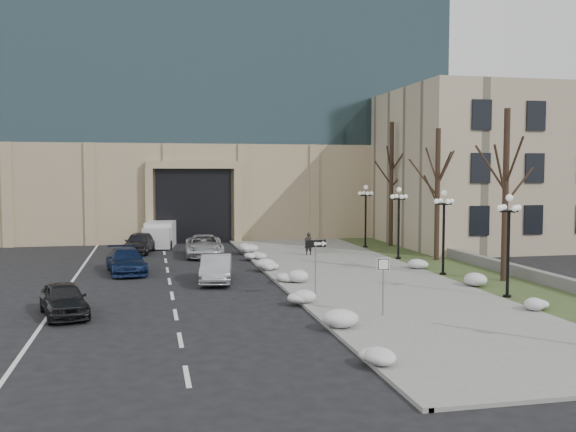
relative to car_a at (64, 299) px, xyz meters
name	(u,v)px	position (x,y,z in m)	size (l,w,h in m)	color
ground	(380,345)	(10.87, -6.70, -0.68)	(160.00, 160.00, 0.00)	black
sidewalk	(351,274)	(14.37, 7.30, -0.62)	(9.00, 40.00, 0.12)	gray
curb	(272,277)	(9.87, 7.30, -0.61)	(0.30, 40.00, 0.14)	gray
grass_strip	(458,270)	(20.87, 7.30, -0.63)	(4.00, 40.00, 0.10)	#334321
stone_wall	(473,260)	(22.87, 9.30, -0.33)	(0.50, 30.00, 0.70)	slate
office_tower	(205,40)	(8.87, 36.88, 17.82)	(40.00, 24.70, 36.00)	tan
classical_building	(514,169)	(32.87, 21.28, 5.32)	(22.00, 18.12, 12.00)	#BEB08F
car_a	(64,299)	(0.00, 0.00, 0.00)	(1.60, 3.97, 1.35)	black
car_b	(216,269)	(6.74, 6.46, 0.05)	(1.53, 4.40, 1.45)	#A0A2A7
car_c	(126,261)	(2.07, 10.60, 0.03)	(1.98, 4.86, 1.41)	navy
car_d	(204,246)	(6.98, 16.79, 0.06)	(2.45, 5.32, 1.48)	silver
car_e	(139,243)	(2.65, 19.53, 0.08)	(1.78, 4.42, 1.51)	#2C2B30
pedestrian	(308,244)	(13.89, 15.26, 0.21)	(0.56, 0.37, 1.52)	black
box_truck	(161,234)	(4.21, 23.70, 0.24)	(2.83, 6.18, 1.89)	silver
one_way_sign	(319,250)	(10.83, 1.01, 1.56)	(1.01, 0.28, 2.71)	slate
keep_sign	(383,274)	(12.34, -3.07, 1.09)	(0.52, 0.10, 2.40)	slate
snow_clump_a	(386,356)	(10.22, -8.97, -0.38)	(1.10, 1.60, 0.36)	white
snow_clump_b	(342,322)	(10.20, -4.55, -0.38)	(1.10, 1.60, 0.36)	white
snow_clump_c	(308,299)	(10.01, -0.19, -0.38)	(1.10, 1.60, 0.36)	white
snow_clump_d	(290,278)	(10.44, 5.28, -0.38)	(1.10, 1.60, 0.36)	white
snow_clump_e	(269,267)	(10.07, 9.37, -0.38)	(1.10, 1.60, 0.36)	white
snow_clump_f	(255,256)	(10.08, 14.27, -0.38)	(1.10, 1.60, 0.36)	white
snow_clump_g	(248,249)	(10.17, 17.87, -0.38)	(1.10, 1.60, 0.36)	white
snow_clump_h	(539,307)	(18.77, -3.75, -0.38)	(1.10, 1.60, 0.36)	white
snow_clump_i	(470,283)	(18.77, 2.02, -0.38)	(1.10, 1.60, 0.36)	white
snow_clump_j	(417,265)	(18.65, 8.14, -0.38)	(1.10, 1.60, 0.36)	white
lamppost_a	(509,232)	(19.17, -0.70, 2.40)	(1.18, 1.18, 4.76)	black
lamppost_b	(444,221)	(19.17, 5.80, 2.40)	(1.18, 1.18, 4.76)	black
lamppost_c	(399,213)	(19.17, 12.30, 2.40)	(1.18, 1.18, 4.76)	black
lamppost_d	(366,208)	(19.17, 18.80, 2.40)	(1.18, 1.18, 4.76)	black
tree_near	(506,170)	(21.37, 3.30, 5.15)	(3.20, 3.20, 9.00)	black
tree_mid	(438,176)	(21.37, 11.30, 4.83)	(3.20, 3.20, 8.50)	black
tree_far	(391,166)	(21.37, 19.30, 5.47)	(3.20, 3.20, 9.50)	black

